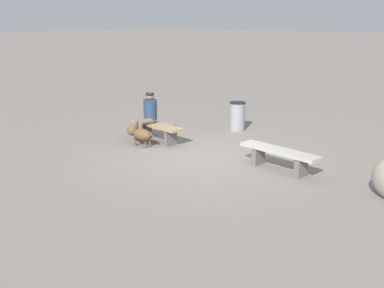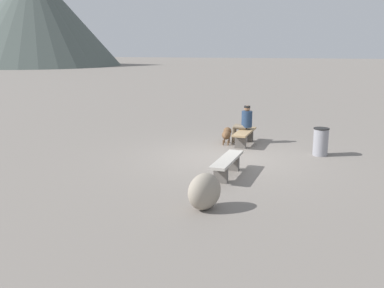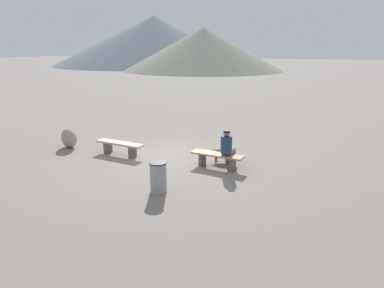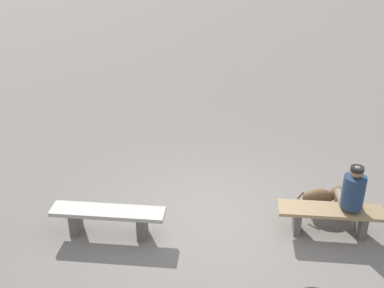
{
  "view_description": "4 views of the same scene",
  "coord_description": "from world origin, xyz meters",
  "px_view_note": "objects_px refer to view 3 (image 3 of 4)",
  "views": [
    {
      "loc": [
        -6.33,
        7.66,
        3.09
      ],
      "look_at": [
        -0.52,
        1.0,
        0.63
      ],
      "focal_mm": 42.17,
      "sensor_mm": 36.0,
      "label": 1
    },
    {
      "loc": [
        -11.89,
        -2.0,
        3.16
      ],
      "look_at": [
        -0.37,
        0.89,
        0.44
      ],
      "focal_mm": 40.17,
      "sensor_mm": 36.0,
      "label": 2
    },
    {
      "loc": [
        4.9,
        -10.0,
        3.67
      ],
      "look_at": [
        0.72,
        0.26,
        0.5
      ],
      "focal_mm": 31.84,
      "sensor_mm": 36.0,
      "label": 3
    },
    {
      "loc": [
        -0.42,
        -6.57,
        4.71
      ],
      "look_at": [
        -0.4,
        1.41,
        0.76
      ],
      "focal_mm": 43.76,
      "sensor_mm": 36.0,
      "label": 4
    }
  ],
  "objects_px": {
    "bench_left": "(120,146)",
    "boulder": "(69,138)",
    "seated_person": "(227,146)",
    "bench_right": "(217,157)",
    "dog": "(224,153)",
    "trash_bin": "(158,177)"
  },
  "relations": [
    {
      "from": "trash_bin",
      "to": "boulder",
      "type": "distance_m",
      "value": 5.57
    },
    {
      "from": "seated_person",
      "to": "dog",
      "type": "height_order",
      "value": "seated_person"
    },
    {
      "from": "bench_right",
      "to": "trash_bin",
      "type": "height_order",
      "value": "trash_bin"
    },
    {
      "from": "bench_right",
      "to": "seated_person",
      "type": "xyz_separation_m",
      "value": [
        0.3,
        0.06,
        0.39
      ]
    },
    {
      "from": "bench_left",
      "to": "bench_right",
      "type": "bearing_deg",
      "value": 6.39
    },
    {
      "from": "seated_person",
      "to": "trash_bin",
      "type": "xyz_separation_m",
      "value": [
        -1.15,
        -2.41,
        -0.31
      ]
    },
    {
      "from": "bench_right",
      "to": "boulder",
      "type": "relative_size",
      "value": 2.18
    },
    {
      "from": "bench_right",
      "to": "seated_person",
      "type": "bearing_deg",
      "value": 16.39
    },
    {
      "from": "bench_right",
      "to": "trash_bin",
      "type": "distance_m",
      "value": 2.5
    },
    {
      "from": "dog",
      "to": "trash_bin",
      "type": "relative_size",
      "value": 1.04
    },
    {
      "from": "trash_bin",
      "to": "dog",
      "type": "bearing_deg",
      "value": 72.97
    },
    {
      "from": "seated_person",
      "to": "bench_left",
      "type": "bearing_deg",
      "value": -175.0
    },
    {
      "from": "bench_left",
      "to": "boulder",
      "type": "height_order",
      "value": "boulder"
    },
    {
      "from": "seated_person",
      "to": "trash_bin",
      "type": "bearing_deg",
      "value": -111.73
    },
    {
      "from": "seated_person",
      "to": "boulder",
      "type": "relative_size",
      "value": 1.6
    },
    {
      "from": "bench_right",
      "to": "bench_left",
      "type": "bearing_deg",
      "value": -173.61
    },
    {
      "from": "seated_person",
      "to": "boulder",
      "type": "bearing_deg",
      "value": -176.09
    },
    {
      "from": "bench_right",
      "to": "seated_person",
      "type": "distance_m",
      "value": 0.5
    },
    {
      "from": "trash_bin",
      "to": "boulder",
      "type": "bearing_deg",
      "value": 154.62
    },
    {
      "from": "dog",
      "to": "bench_left",
      "type": "bearing_deg",
      "value": -173.74
    },
    {
      "from": "bench_left",
      "to": "bench_right",
      "type": "xyz_separation_m",
      "value": [
        3.58,
        0.03,
        0.0
      ]
    },
    {
      "from": "seated_person",
      "to": "dog",
      "type": "distance_m",
      "value": 0.72
    }
  ]
}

